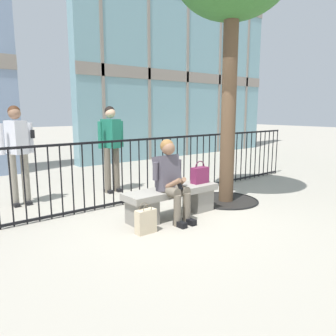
# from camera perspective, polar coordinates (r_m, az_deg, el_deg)

# --- Properties ---
(ground_plane) EXTENTS (60.00, 60.00, 0.00)m
(ground_plane) POSITION_cam_1_polar(r_m,az_deg,el_deg) (5.18, 0.70, -8.35)
(ground_plane) COLOR #A8A091
(stone_bench) EXTENTS (1.60, 0.44, 0.45)m
(stone_bench) POSITION_cam_1_polar(r_m,az_deg,el_deg) (5.10, 0.71, -5.46)
(stone_bench) COLOR gray
(stone_bench) RESTS_ON ground
(seated_person_with_phone) EXTENTS (0.52, 0.66, 1.21)m
(seated_person_with_phone) POSITION_cam_1_polar(r_m,az_deg,el_deg) (4.84, 0.55, -1.69)
(seated_person_with_phone) COLOR #6B6051
(seated_person_with_phone) RESTS_ON ground
(handbag_on_bench) EXTENTS (0.29, 0.14, 0.37)m
(handbag_on_bench) POSITION_cam_1_polar(r_m,az_deg,el_deg) (5.40, 5.54, -1.17)
(handbag_on_bench) COLOR #7A234C
(handbag_on_bench) RESTS_ON stone_bench
(shopping_bag) EXTENTS (0.28, 0.13, 0.41)m
(shopping_bag) POSITION_cam_1_polar(r_m,az_deg,el_deg) (4.46, -3.89, -9.17)
(shopping_bag) COLOR beige
(shopping_bag) RESTS_ON ground
(bystander_at_railing) EXTENTS (0.55, 0.41, 1.71)m
(bystander_at_railing) POSITION_cam_1_polar(r_m,az_deg,el_deg) (6.62, -9.85, 4.38)
(bystander_at_railing) COLOR #6B6051
(bystander_at_railing) RESTS_ON ground
(bystander_further_back) EXTENTS (0.55, 0.42, 1.71)m
(bystander_further_back) POSITION_cam_1_polar(r_m,az_deg,el_deg) (6.15, -24.72, 3.21)
(bystander_further_back) COLOR gray
(bystander_further_back) RESTS_ON ground
(plaza_railing) EXTENTS (8.76, 0.04, 1.14)m
(plaza_railing) POSITION_cam_1_polar(r_m,az_deg,el_deg) (5.85, -5.74, -0.44)
(plaza_railing) COLOR black
(plaza_railing) RESTS_ON ground
(building_facade_right) EXTENTS (8.33, 0.43, 9.00)m
(building_facade_right) POSITION_cam_1_polar(r_m,az_deg,el_deg) (12.51, 2.80, 23.29)
(building_facade_right) COLOR #729EA8
(building_facade_right) RESTS_ON ground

